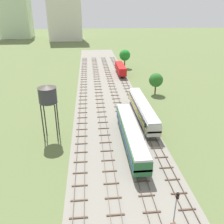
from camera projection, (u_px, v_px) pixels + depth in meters
ground_plane at (109, 102)px, 67.12m from camera, size 480.00×480.00×0.00m
ballast_bed at (109, 102)px, 67.12m from camera, size 18.27×176.00×0.01m
track_far_left at (83, 102)px, 67.35m from camera, size 2.40×126.00×0.29m
track_left at (100, 101)px, 67.77m from camera, size 2.40×126.00×0.29m
track_centre_left at (117, 100)px, 68.19m from camera, size 2.40×126.00×0.29m
track_centre at (133, 100)px, 68.60m from camera, size 2.40×126.00×0.29m
passenger_coach_centre_left_nearest at (131, 133)px, 45.58m from camera, size 2.96×22.00×3.80m
passenger_coach_centre_near at (143, 108)px, 56.54m from camera, size 2.96×22.00×3.80m
freight_boxcar_centre_mid at (121, 68)px, 93.38m from camera, size 2.87×14.00×3.60m
water_tower at (48, 95)px, 45.36m from camera, size 3.60×3.60×11.28m
signal_post_nearest at (176, 203)px, 28.84m from camera, size 0.28×0.47×4.75m
signal_post_near at (145, 132)px, 44.43m from camera, size 0.28×0.47×5.33m
lineside_tree_0 at (125, 55)px, 102.10m from camera, size 4.66×4.66×7.87m
lineside_tree_1 at (156, 80)px, 71.47m from camera, size 4.17×4.17×6.59m
skyline_tower_1 at (64, 0)px, 176.60m from camera, size 24.73×15.61×57.82m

